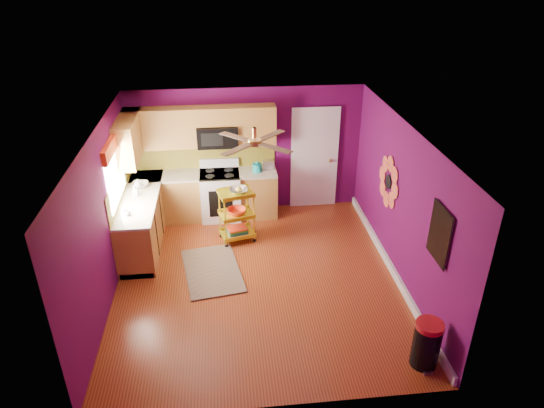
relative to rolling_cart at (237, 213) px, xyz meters
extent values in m
plane|color=maroon|center=(0.26, -1.25, -0.55)|extent=(5.00, 5.00, 0.00)
cube|color=#57094A|center=(0.26, 1.25, 0.70)|extent=(4.50, 0.04, 2.50)
cube|color=#57094A|center=(0.26, -3.75, 0.70)|extent=(4.50, 0.04, 2.50)
cube|color=#57094A|center=(-1.99, -1.25, 0.70)|extent=(0.04, 5.00, 2.50)
cube|color=#57094A|center=(2.51, -1.25, 0.70)|extent=(0.04, 5.00, 2.50)
cube|color=silver|center=(0.26, -1.25, 1.95)|extent=(4.50, 5.00, 0.04)
cube|color=white|center=(2.48, -1.25, -0.48)|extent=(0.05, 4.90, 0.14)
cube|color=olive|center=(-1.69, 0.10, -0.10)|extent=(0.60, 2.30, 0.90)
cube|color=olive|center=(-0.59, 0.95, -0.10)|extent=(2.80, 0.60, 0.90)
cube|color=beige|center=(-1.69, 0.10, 0.37)|extent=(0.63, 2.30, 0.04)
cube|color=beige|center=(-0.59, 0.95, 0.37)|extent=(2.80, 0.63, 0.04)
cube|color=black|center=(-1.69, 0.10, -0.50)|extent=(0.54, 2.30, 0.10)
cube|color=black|center=(-0.59, 0.95, -0.50)|extent=(2.80, 0.54, 0.10)
cube|color=white|center=(-0.29, 0.92, -0.09)|extent=(0.76, 0.66, 0.92)
cube|color=black|center=(-0.29, 0.92, 0.37)|extent=(0.76, 0.62, 0.03)
cube|color=white|center=(-0.29, 1.20, 0.49)|extent=(0.76, 0.06, 0.18)
cube|color=black|center=(-0.29, 0.60, -0.10)|extent=(0.45, 0.02, 0.55)
cube|color=olive|center=(-1.33, 1.09, 1.27)|extent=(1.32, 0.33, 0.75)
cube|color=olive|center=(0.45, 1.09, 1.27)|extent=(0.72, 0.33, 0.75)
cube|color=olive|center=(-0.29, 1.09, 1.48)|extent=(0.76, 0.33, 0.34)
cube|color=olive|center=(-1.82, 0.60, 1.27)|extent=(0.33, 1.30, 0.75)
cube|color=black|center=(-0.29, 1.05, 1.10)|extent=(0.76, 0.38, 0.40)
cube|color=olive|center=(-0.59, 1.24, 0.64)|extent=(2.80, 0.01, 0.51)
cube|color=olive|center=(-1.98, 0.10, 0.64)|extent=(0.01, 2.30, 0.51)
cube|color=white|center=(-1.97, -0.20, 1.00)|extent=(0.03, 1.20, 1.00)
cube|color=red|center=(-1.94, -0.20, 1.47)|extent=(0.08, 1.35, 0.22)
cube|color=white|center=(1.61, 1.23, 0.47)|extent=(0.85, 0.04, 2.05)
cube|color=white|center=(1.61, 1.21, 0.47)|extent=(0.95, 0.02, 2.15)
sphere|color=#BF8C3F|center=(1.93, 1.17, 0.45)|extent=(0.07, 0.07, 0.07)
cylinder|color=black|center=(2.49, -0.65, 0.80)|extent=(0.01, 0.24, 0.24)
cube|color=#186D9F|center=(2.49, -2.65, 1.00)|extent=(0.03, 0.52, 0.72)
cube|color=black|center=(2.48, -2.65, 1.00)|extent=(0.01, 0.56, 0.76)
cylinder|color=#BF8C3F|center=(0.26, -1.05, 1.87)|extent=(0.06, 0.06, 0.16)
cylinder|color=#BF8C3F|center=(0.26, -1.05, 1.73)|extent=(0.20, 0.20, 0.08)
cube|color=#4C2D19|center=(0.53, -0.78, 1.73)|extent=(0.47, 0.47, 0.01)
cube|color=#4C2D19|center=(-0.01, -0.78, 1.73)|extent=(0.47, 0.47, 0.01)
cube|color=#4C2D19|center=(-0.01, -1.32, 1.73)|extent=(0.47, 0.47, 0.01)
cube|color=#4C2D19|center=(0.53, -1.32, 1.73)|extent=(0.47, 0.47, 0.01)
cube|color=black|center=(-0.47, -0.95, -0.54)|extent=(1.10, 1.56, 0.02)
cylinder|color=gold|center=(-0.22, -0.25, -0.05)|extent=(0.03, 0.03, 0.92)
cylinder|color=gold|center=(0.29, -0.12, -0.05)|extent=(0.03, 0.03, 0.92)
cylinder|color=gold|center=(-0.31, 0.11, -0.05)|extent=(0.03, 0.03, 0.92)
cylinder|color=gold|center=(0.20, 0.24, -0.05)|extent=(0.03, 0.03, 0.92)
sphere|color=black|center=(-0.22, -0.25, -0.52)|extent=(0.06, 0.06, 0.06)
sphere|color=black|center=(0.29, -0.12, -0.52)|extent=(0.06, 0.06, 0.06)
sphere|color=black|center=(-0.31, 0.11, -0.52)|extent=(0.06, 0.06, 0.06)
sphere|color=black|center=(0.20, 0.24, -0.52)|extent=(0.06, 0.06, 0.06)
cube|color=gold|center=(-0.01, 0.00, 0.39)|extent=(0.68, 0.57, 0.03)
cube|color=gold|center=(-0.01, 0.00, -0.03)|extent=(0.68, 0.57, 0.03)
cube|color=gold|center=(-0.01, 0.00, -0.42)|extent=(0.68, 0.57, 0.03)
imported|color=beige|center=(0.04, 0.01, 0.44)|extent=(0.40, 0.40, 0.08)
sphere|color=yellow|center=(0.04, 0.01, 0.47)|extent=(0.11, 0.11, 0.11)
imported|color=red|center=(-0.01, 0.00, 0.04)|extent=(0.41, 0.41, 0.11)
cube|color=navy|center=(-0.01, 0.00, -0.39)|extent=(0.40, 0.34, 0.04)
cube|color=#267233|center=(-0.01, 0.00, -0.34)|extent=(0.40, 0.34, 0.04)
cube|color=red|center=(-0.01, 0.00, -0.31)|extent=(0.40, 0.34, 0.03)
cylinder|color=black|center=(2.24, -3.29, -0.25)|extent=(0.37, 0.37, 0.60)
cylinder|color=red|center=(2.24, -3.29, 0.08)|extent=(0.35, 0.35, 0.07)
cube|color=beige|center=(2.24, -3.46, -0.54)|extent=(0.12, 0.07, 0.03)
cylinder|color=teal|center=(0.44, 0.93, 0.47)|extent=(0.18, 0.18, 0.16)
sphere|color=teal|center=(0.44, 0.93, 0.57)|extent=(0.06, 0.06, 0.06)
cube|color=beige|center=(0.66, 1.04, 0.48)|extent=(0.22, 0.15, 0.18)
imported|color=#EA3F72|center=(-1.75, 0.11, 0.49)|extent=(0.09, 0.09, 0.20)
imported|color=white|center=(-1.75, 0.42, 0.47)|extent=(0.14, 0.14, 0.18)
imported|color=white|center=(-1.72, 0.49, 0.42)|extent=(0.29, 0.29, 0.07)
imported|color=white|center=(-1.78, -0.59, 0.43)|extent=(0.12, 0.12, 0.09)
camera|label=1|loc=(-0.19, -7.64, 4.18)|focal=32.00mm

